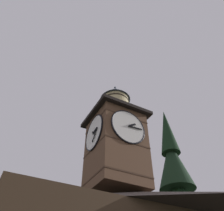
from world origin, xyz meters
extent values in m
cube|color=brown|center=(1.14, -2.29, 9.16)|extent=(3.22, 3.22, 5.35)
cube|color=#432E20|center=(1.14, -2.29, 7.13)|extent=(3.26, 3.26, 0.10)
cube|color=#432E20|center=(1.14, -2.29, 9.13)|extent=(3.26, 3.26, 0.10)
cube|color=#432E20|center=(1.14, -2.29, 11.14)|extent=(3.26, 3.26, 0.10)
cylinder|color=white|center=(1.14, -0.65, 10.27)|extent=(2.43, 0.10, 2.43)
torus|color=black|center=(1.14, -0.62, 10.27)|extent=(2.53, 0.10, 2.53)
cube|color=black|center=(0.88, -0.55, 10.43)|extent=(0.58, 0.04, 0.42)
cube|color=black|center=(0.64, -0.55, 10.30)|extent=(1.00, 0.04, 0.14)
sphere|color=black|center=(1.14, -0.54, 10.27)|extent=(0.10, 0.10, 0.10)
cylinder|color=white|center=(2.78, -2.29, 10.27)|extent=(0.10, 2.43, 2.43)
torus|color=black|center=(2.80, -2.29, 10.27)|extent=(0.10, 2.53, 2.53)
cube|color=black|center=(2.88, -1.99, 10.19)|extent=(0.04, 0.62, 0.26)
cube|color=black|center=(2.88, -1.97, 9.88)|extent=(0.04, 0.70, 0.81)
sphere|color=black|center=(2.89, -2.29, 10.27)|extent=(0.10, 0.10, 0.10)
cube|color=black|center=(1.14, -2.29, 11.96)|extent=(3.92, 3.92, 0.25)
cylinder|color=tan|center=(1.14, -2.29, 13.01)|extent=(2.08, 2.08, 1.84)
cylinder|color=#2D2319|center=(1.14, -2.29, 12.39)|extent=(2.14, 2.14, 0.10)
cylinder|color=#2D2319|center=(1.14, -2.29, 13.01)|extent=(2.14, 2.14, 0.10)
cylinder|color=#2D2319|center=(1.14, -2.29, 13.62)|extent=(2.14, 2.14, 0.10)
cone|color=#2D3847|center=(1.14, -2.29, 14.58)|extent=(2.38, 2.38, 1.30)
sphere|color=#384251|center=(1.14, -2.29, 15.33)|extent=(0.16, 0.16, 0.16)
cone|color=#193B20|center=(-1.05, -9.36, 8.86)|extent=(3.55, 3.55, 3.89)
cone|color=#1C3E21|center=(-1.05, -9.36, 11.69)|extent=(2.63, 2.63, 3.95)
cone|color=#193720|center=(-1.05, -9.36, 14.35)|extent=(1.72, 1.72, 3.69)
cone|color=#16331B|center=(-7.50, -6.12, 8.34)|extent=(4.79, 4.79, 4.77)
cone|color=black|center=(-7.50, -6.12, 12.32)|extent=(3.36, 3.36, 5.29)
cone|color=black|center=(-7.50, -6.12, 16.17)|extent=(1.93, 1.93, 5.54)
camera|label=1|loc=(7.98, 9.77, 1.27)|focal=38.07mm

